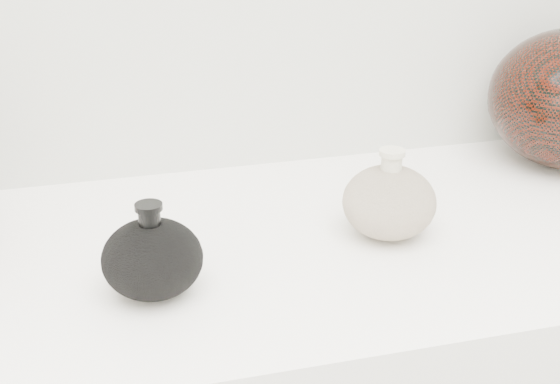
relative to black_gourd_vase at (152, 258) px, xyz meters
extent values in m
cube|color=white|center=(0.14, 0.08, -0.06)|extent=(1.20, 0.50, 0.03)
ellipsoid|color=black|center=(0.00, 0.00, 0.00)|extent=(0.12, 0.12, 0.08)
cylinder|color=black|center=(0.00, 0.00, 0.05)|extent=(0.03, 0.03, 0.02)
cylinder|color=black|center=(0.00, 0.00, 0.06)|extent=(0.03, 0.03, 0.01)
ellipsoid|color=beige|center=(0.29, 0.06, 0.00)|extent=(0.13, 0.13, 0.09)
cylinder|color=beige|center=(0.29, 0.06, 0.05)|extent=(0.03, 0.03, 0.03)
cylinder|color=beige|center=(0.29, 0.06, 0.07)|extent=(0.03, 0.03, 0.01)
camera|label=1|loc=(-0.06, -0.73, 0.40)|focal=50.00mm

